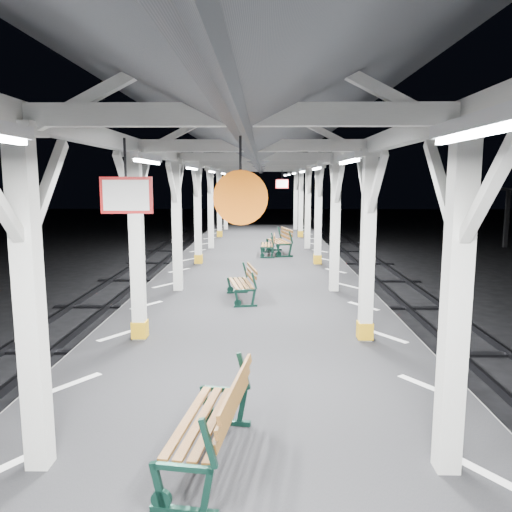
{
  "coord_description": "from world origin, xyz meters",
  "views": [
    {
      "loc": [
        0.22,
        -6.55,
        3.81
      ],
      "look_at": [
        0.04,
        3.99,
        2.2
      ],
      "focal_mm": 35.0,
      "sensor_mm": 36.0,
      "label": 1
    }
  ],
  "objects_px": {
    "bench_near": "(217,419)",
    "bench_mid": "(245,282)",
    "bench_far": "(281,240)",
    "bench_extra": "(270,244)"
  },
  "relations": [
    {
      "from": "bench_near",
      "to": "bench_mid",
      "type": "xyz_separation_m",
      "value": [
        0.0,
        6.92,
        -0.05
      ]
    },
    {
      "from": "bench_far",
      "to": "bench_extra",
      "type": "xyz_separation_m",
      "value": [
        -0.46,
        -0.42,
        -0.09
      ]
    },
    {
      "from": "bench_mid",
      "to": "bench_extra",
      "type": "bearing_deg",
      "value": 74.06
    },
    {
      "from": "bench_near",
      "to": "bench_mid",
      "type": "distance_m",
      "value": 6.92
    },
    {
      "from": "bench_mid",
      "to": "bench_far",
      "type": "height_order",
      "value": "bench_far"
    },
    {
      "from": "bench_near",
      "to": "bench_mid",
      "type": "bearing_deg",
      "value": 98.1
    },
    {
      "from": "bench_mid",
      "to": "bench_far",
      "type": "distance_m",
      "value": 7.56
    },
    {
      "from": "bench_near",
      "to": "bench_far",
      "type": "xyz_separation_m",
      "value": [
        1.13,
        14.4,
        0.04
      ]
    },
    {
      "from": "bench_near",
      "to": "bench_far",
      "type": "distance_m",
      "value": 14.44
    },
    {
      "from": "bench_mid",
      "to": "bench_near",
      "type": "bearing_deg",
      "value": -100.59
    }
  ]
}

